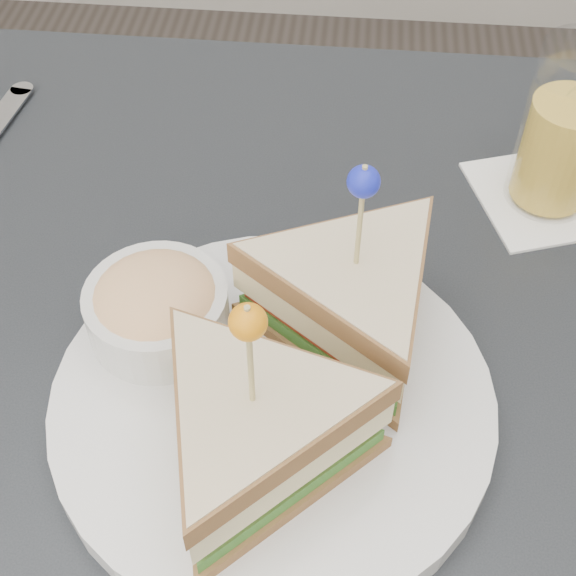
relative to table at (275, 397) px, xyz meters
The scene contains 3 objects.
table is the anchor object (origin of this frame).
plate_meal 0.14m from the table, 76.74° to the right, with size 0.36×0.36×0.18m.
drink_set 0.32m from the table, 39.25° to the left, with size 0.15×0.15×0.15m.
Camera 1 is at (0.05, -0.36, 1.23)m, focal length 50.00 mm.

